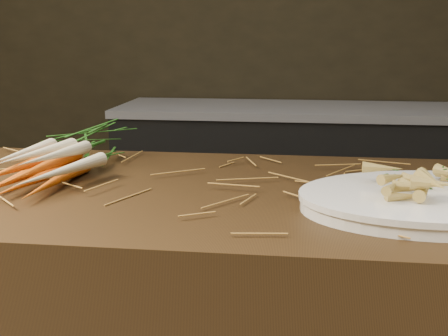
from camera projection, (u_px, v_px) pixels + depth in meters
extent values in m
cube|color=black|center=(240.00, 0.00, 3.19)|extent=(5.00, 0.04, 2.80)
cube|color=black|center=(287.00, 186.00, 3.08)|extent=(1.80, 0.60, 0.80)
cube|color=#99999E|center=(289.00, 110.00, 2.98)|extent=(1.82, 0.62, 0.04)
cone|color=#C8611B|center=(19.00, 177.00, 1.18)|extent=(0.06, 0.28, 0.04)
cone|color=#C8611B|center=(37.00, 179.00, 1.17)|extent=(0.08, 0.28, 0.04)
cone|color=#C8611B|center=(56.00, 180.00, 1.16)|extent=(0.05, 0.28, 0.04)
cone|color=#C8611B|center=(24.00, 166.00, 1.16)|extent=(0.09, 0.28, 0.04)
cone|color=#C8611B|center=(43.00, 167.00, 1.15)|extent=(0.07, 0.28, 0.04)
cone|color=beige|center=(24.00, 153.00, 1.18)|extent=(0.04, 0.26, 0.04)
cone|color=beige|center=(37.00, 154.00, 1.16)|extent=(0.08, 0.26, 0.04)
cone|color=beige|center=(55.00, 155.00, 1.16)|extent=(0.06, 0.26, 0.05)
cone|color=beige|center=(61.00, 171.00, 1.13)|extent=(0.11, 0.26, 0.03)
ellipsoid|color=#266118|center=(93.00, 143.00, 1.39)|extent=(0.20, 0.26, 0.09)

